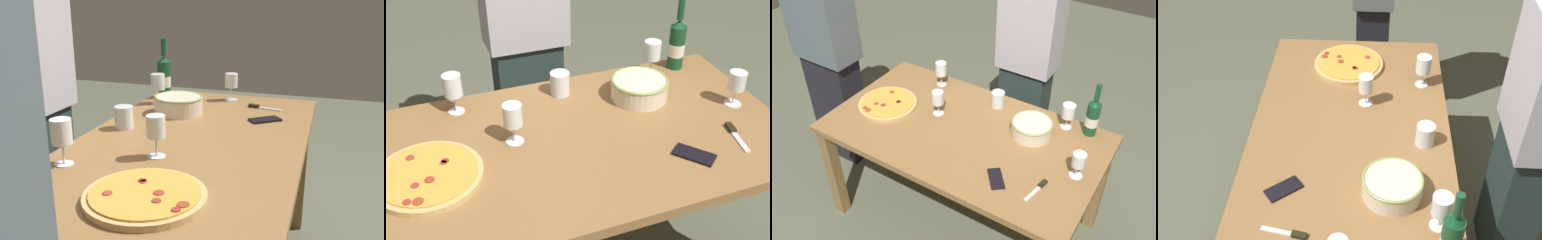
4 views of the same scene
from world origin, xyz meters
The scene contains 12 objects.
dining_table centered at (0.00, 0.00, 0.66)m, with size 1.60×0.90×0.75m.
pizza centered at (-0.54, -0.04, 0.76)m, with size 0.36×0.36×0.03m.
serving_bowl centered at (0.34, 0.18, 0.80)m, with size 0.24×0.24×0.09m.
wine_bottle centered at (0.62, 0.37, 0.87)m, with size 0.07×0.07×0.33m.
wine_glass_near_pizza centered at (-0.22, 0.06, 0.86)m, with size 0.07×0.07×0.16m.
wine_glass_by_bottle centered at (-0.39, 0.34, 0.86)m, with size 0.07×0.07×0.17m.
wine_glass_far_left centered at (0.49, 0.35, 0.86)m, with size 0.07×0.07×0.16m.
wine_glass_far_right centered at (0.68, 0.00, 0.85)m, with size 0.07×0.07×0.15m.
cup_amber centered at (0.04, 0.33, 0.80)m, with size 0.08×0.08×0.10m, color white.
cell_phone centered at (0.35, -0.24, 0.76)m, with size 0.07×0.14×0.01m, color black.
pizza_knife centered at (0.56, -0.19, 0.76)m, with size 0.05×0.18×0.02m.
person_guest_left centered at (0.02, 0.79, 0.82)m, with size 0.39×0.24×1.61m.
Camera 1 is at (-1.56, -0.52, 1.34)m, focal length 40.04 mm.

